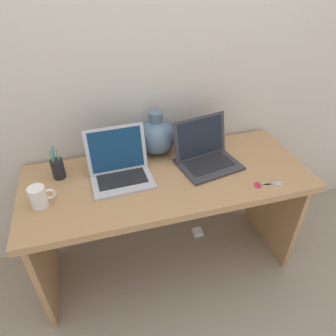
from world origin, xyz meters
The scene contains 10 objects.
ground_plane centered at (0.00, 0.00, 0.00)m, with size 6.00×6.00×0.00m, color gray.
back_wall centered at (0.00, 0.35, 1.20)m, with size 4.40×0.04×2.40m, color beige.
desk centered at (0.00, 0.00, 0.57)m, with size 1.54×0.62×0.73m.
laptop_left centered at (-0.25, 0.07, 0.79)m, with size 0.32×0.27×0.26m.
laptop_right centered at (0.24, 0.07, 0.79)m, with size 0.37×0.32×0.25m.
green_vase centered at (0.00, 0.25, 0.83)m, with size 0.23×0.23×0.26m.
coffee_mug centered at (-0.64, -0.06, 0.78)m, with size 0.12×0.08×0.11m.
pen_cup centered at (-0.56, 0.15, 0.78)m, with size 0.07×0.07×0.19m.
scissors centered at (0.45, -0.21, 0.73)m, with size 0.15×0.06×0.01m.
power_brick centered at (0.28, 0.17, 0.01)m, with size 0.07×0.07×0.03m, color white.
Camera 1 is at (-0.36, -1.25, 1.72)m, focal length 32.43 mm.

